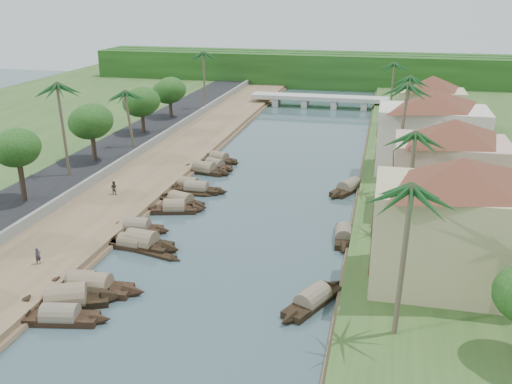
% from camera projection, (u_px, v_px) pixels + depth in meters
% --- Properties ---
extents(ground, '(220.00, 220.00, 0.00)m').
position_uv_depth(ground, '(221.00, 261.00, 50.74)').
color(ground, '#384E54').
rests_on(ground, ground).
extents(left_bank, '(10.00, 180.00, 0.80)m').
position_uv_depth(left_bank, '(144.00, 177.00, 72.34)').
color(left_bank, brown).
rests_on(left_bank, ground).
extents(right_bank, '(16.00, 180.00, 1.20)m').
position_uv_depth(right_bank, '(430.00, 196.00, 64.88)').
color(right_bank, '#2B4E1F').
rests_on(right_bank, ground).
extents(road, '(8.00, 180.00, 1.40)m').
position_uv_depth(road, '(83.00, 170.00, 74.03)').
color(road, black).
rests_on(road, ground).
extents(retaining_wall, '(0.40, 180.00, 1.10)m').
position_uv_depth(retaining_wall, '(113.00, 167.00, 72.91)').
color(retaining_wall, slate).
rests_on(retaining_wall, left_bank).
extents(treeline, '(120.00, 14.00, 8.00)m').
position_uv_depth(treeline, '(334.00, 70.00, 141.18)').
color(treeline, '#173A10').
rests_on(treeline, ground).
extents(bridge, '(28.00, 4.00, 2.40)m').
position_uv_depth(bridge, '(320.00, 99.00, 116.25)').
color(bridge, '#ADAEA3').
rests_on(bridge, ground).
extents(building_near, '(14.85, 14.85, 10.20)m').
position_uv_depth(building_near, '(455.00, 222.00, 42.75)').
color(building_near, tan).
rests_on(building_near, right_bank).
extents(building_mid, '(14.11, 14.11, 9.70)m').
position_uv_depth(building_mid, '(450.00, 166.00, 57.31)').
color(building_mid, '#CB9A8F').
rests_on(building_mid, right_bank).
extents(building_far, '(15.59, 15.59, 10.20)m').
position_uv_depth(building_far, '(432.00, 131.00, 70.28)').
color(building_far, silver).
rests_on(building_far, right_bank).
extents(building_distant, '(12.62, 12.62, 9.20)m').
position_uv_depth(building_distant, '(430.00, 105.00, 88.60)').
color(building_distant, tan).
rests_on(building_distant, right_bank).
extents(sampan_0, '(7.81, 2.88, 2.04)m').
position_uv_depth(sampan_0, '(60.00, 317.00, 41.39)').
color(sampan_0, black).
rests_on(sampan_0, ground).
extents(sampan_1, '(8.89, 5.45, 2.58)m').
position_uv_depth(sampan_1, '(67.00, 300.00, 43.62)').
color(sampan_1, black).
rests_on(sampan_1, ground).
extents(sampan_2, '(9.40, 2.46, 2.42)m').
position_uv_depth(sampan_2, '(91.00, 287.00, 45.57)').
color(sampan_2, black).
rests_on(sampan_2, ground).
extents(sampan_3, '(6.89, 2.29, 1.87)m').
position_uv_depth(sampan_3, '(82.00, 281.00, 46.43)').
color(sampan_3, black).
rests_on(sampan_3, ground).
extents(sampan_4, '(6.67, 2.09, 1.91)m').
position_uv_depth(sampan_4, '(131.00, 244.00, 53.30)').
color(sampan_4, black).
rests_on(sampan_4, ground).
extents(sampan_5, '(8.31, 3.03, 2.55)m').
position_uv_depth(sampan_5, '(142.00, 243.00, 53.40)').
color(sampan_5, black).
rests_on(sampan_5, ground).
extents(sampan_6, '(6.96, 2.01, 2.08)m').
position_uv_depth(sampan_6, '(138.00, 228.00, 56.86)').
color(sampan_6, black).
rests_on(sampan_6, ground).
extents(sampan_7, '(7.67, 4.11, 2.05)m').
position_uv_depth(sampan_7, '(181.00, 201.00, 64.07)').
color(sampan_7, black).
rests_on(sampan_7, ground).
extents(sampan_8, '(6.98, 3.25, 2.12)m').
position_uv_depth(sampan_8, '(175.00, 209.00, 61.82)').
color(sampan_8, black).
rests_on(sampan_8, ground).
extents(sampan_9, '(7.93, 1.86, 2.02)m').
position_uv_depth(sampan_9, '(197.00, 189.00, 67.82)').
color(sampan_9, black).
rests_on(sampan_9, ground).
extents(sampan_10, '(6.71, 1.94, 1.88)m').
position_uv_depth(sampan_10, '(188.00, 185.00, 69.38)').
color(sampan_10, black).
rests_on(sampan_10, ground).
extents(sampan_11, '(8.15, 3.24, 2.28)m').
position_uv_depth(sampan_11, '(204.00, 170.00, 75.03)').
color(sampan_11, black).
rests_on(sampan_11, ground).
extents(sampan_12, '(7.02, 4.39, 1.78)m').
position_uv_depth(sampan_12, '(215.00, 165.00, 77.20)').
color(sampan_12, black).
rests_on(sampan_12, ground).
extents(sampan_13, '(7.22, 3.95, 1.99)m').
position_uv_depth(sampan_13, '(219.00, 159.00, 79.99)').
color(sampan_13, black).
rests_on(sampan_13, ground).
extents(sampan_14, '(5.05, 8.24, 2.06)m').
position_uv_depth(sampan_14, '(313.00, 300.00, 43.61)').
color(sampan_14, black).
rests_on(sampan_14, ground).
extents(sampan_15, '(2.09, 7.50, 2.01)m').
position_uv_depth(sampan_15, '(344.00, 236.00, 55.02)').
color(sampan_15, black).
rests_on(sampan_15, ground).
extents(sampan_16, '(5.31, 8.59, 2.15)m').
position_uv_depth(sampan_16, '(349.00, 188.00, 68.30)').
color(sampan_16, black).
rests_on(sampan_16, ground).
extents(canoe_1, '(5.73, 2.37, 0.92)m').
position_uv_depth(canoe_1, '(155.00, 254.00, 51.88)').
color(canoe_1, black).
rests_on(canoe_1, ground).
extents(canoe_2, '(5.51, 0.87, 0.80)m').
position_uv_depth(canoe_2, '(190.00, 194.00, 67.07)').
color(canoe_2, black).
rests_on(canoe_2, ground).
extents(palm_0, '(3.20, 3.20, 11.86)m').
position_uv_depth(palm_0, '(408.00, 191.00, 34.72)').
color(palm_0, brown).
rests_on(palm_0, ground).
extents(palm_1, '(3.20, 3.20, 11.03)m').
position_uv_depth(palm_1, '(415.00, 136.00, 50.94)').
color(palm_1, brown).
rests_on(palm_1, ground).
extents(palm_2, '(3.20, 3.20, 13.56)m').
position_uv_depth(palm_2, '(404.00, 88.00, 60.99)').
color(palm_2, brown).
rests_on(palm_2, ground).
extents(palm_3, '(3.20, 3.20, 11.55)m').
position_uv_depth(palm_3, '(408.00, 79.00, 79.85)').
color(palm_3, brown).
rests_on(palm_3, ground).
extents(palm_5, '(3.20, 3.20, 12.56)m').
position_uv_depth(palm_5, '(59.00, 87.00, 66.25)').
color(palm_5, brown).
rests_on(palm_5, ground).
extents(palm_6, '(3.20, 3.20, 9.42)m').
position_uv_depth(palm_6, '(129.00, 93.00, 79.76)').
color(palm_6, brown).
rests_on(palm_6, ground).
extents(palm_7, '(3.20, 3.20, 11.54)m').
position_uv_depth(palm_7, '(394.00, 65.00, 94.75)').
color(palm_7, brown).
rests_on(palm_7, ground).
extents(palm_8, '(3.20, 3.20, 11.90)m').
position_uv_depth(palm_8, '(203.00, 54.00, 105.69)').
color(palm_8, brown).
rests_on(palm_8, ground).
extents(tree_2, '(4.67, 4.67, 7.75)m').
position_uv_depth(tree_2, '(17.00, 149.00, 59.58)').
color(tree_2, '#443526').
rests_on(tree_2, ground).
extents(tree_3, '(5.37, 5.37, 7.44)m').
position_uv_depth(tree_3, '(91.00, 122.00, 74.16)').
color(tree_3, '#443526').
rests_on(tree_3, ground).
extents(tree_4, '(5.34, 5.34, 7.04)m').
position_uv_depth(tree_4, '(142.00, 102.00, 88.96)').
color(tree_4, '#443526').
rests_on(tree_4, ground).
extents(tree_5, '(5.28, 5.28, 6.82)m').
position_uv_depth(tree_5, '(170.00, 91.00, 100.14)').
color(tree_5, '#443526').
rests_on(tree_5, ground).
extents(tree_6, '(4.57, 4.57, 6.96)m').
position_uv_depth(tree_6, '(471.00, 130.00, 71.68)').
color(tree_6, '#443526').
rests_on(tree_6, ground).
extents(person_near, '(0.54, 0.63, 1.45)m').
position_uv_depth(person_near, '(38.00, 256.00, 48.32)').
color(person_near, '#2C2B34').
rests_on(person_near, left_bank).
extents(person_far, '(0.77, 0.60, 1.57)m').
position_uv_depth(person_far, '(114.00, 188.00, 64.76)').
color(person_far, '#383327').
rests_on(person_far, left_bank).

